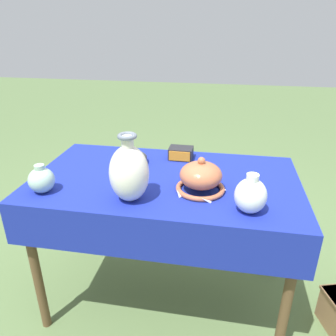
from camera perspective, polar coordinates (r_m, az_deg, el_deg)
ground_plane at (r=2.02m, az=-0.39°, el=-21.28°), size 14.00×14.00×0.00m
display_table at (r=1.60m, az=-0.55°, el=-4.28°), size 1.27×0.73×0.76m
vase_tall_bulbous at (r=1.34m, az=-6.79°, el=-0.79°), size 0.16×0.16×0.29m
vase_dome_bell at (r=1.43m, az=5.72°, el=-1.72°), size 0.22×0.23×0.16m
mosaic_tile_box at (r=1.78m, az=2.24°, el=2.61°), size 0.13×0.10×0.06m
jar_round_porcelain at (r=1.31m, az=14.19°, el=-4.63°), size 0.13×0.13×0.16m
jar_round_celadon at (r=1.52m, az=-21.17°, el=-1.93°), size 0.11×0.11×0.13m
bowl_shallow_charcoal at (r=1.73m, az=-6.21°, el=1.81°), size 0.15×0.15×0.06m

